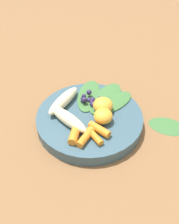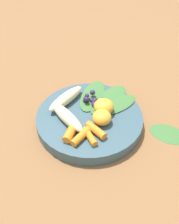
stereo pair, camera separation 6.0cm
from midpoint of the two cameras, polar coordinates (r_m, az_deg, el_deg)
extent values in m
plane|color=brown|center=(0.63, -2.74, -2.75)|extent=(2.40, 2.40, 0.00)
cylinder|color=#385666|center=(0.62, -2.78, -1.80)|extent=(0.25, 0.25, 0.03)
ellipsoid|color=beige|center=(0.58, -7.67, -1.66)|extent=(0.10, 0.10, 0.03)
ellipsoid|color=beige|center=(0.63, -8.46, 2.38)|extent=(0.11, 0.08, 0.03)
ellipsoid|color=#F4A833|center=(0.61, 0.14, 1.34)|extent=(0.05, 0.05, 0.04)
ellipsoid|color=#F4A833|center=(0.58, 0.08, -1.05)|extent=(0.04, 0.04, 0.03)
cylinder|color=orange|center=(0.56, -6.40, -4.97)|extent=(0.05, 0.03, 0.02)
cylinder|color=orange|center=(0.55, -3.99, -5.67)|extent=(0.05, 0.04, 0.02)
cylinder|color=orange|center=(0.55, -2.02, -5.48)|extent=(0.05, 0.04, 0.01)
cylinder|color=orange|center=(0.56, -0.86, -4.01)|extent=(0.05, 0.05, 0.02)
sphere|color=#2D234C|center=(0.64, -2.26, 2.25)|extent=(0.01, 0.01, 0.01)
sphere|color=#2D234C|center=(0.65, -0.44, 2.89)|extent=(0.01, 0.01, 0.01)
sphere|color=#2D234C|center=(0.64, -2.05, 2.49)|extent=(0.01, 0.01, 0.01)
sphere|color=#2D234C|center=(0.63, -1.96, 1.49)|extent=(0.01, 0.01, 0.01)
sphere|color=#2D234C|center=(0.64, -3.20, 2.48)|extent=(0.01, 0.01, 0.01)
sphere|color=#2D234C|center=(0.64, -4.10, 2.80)|extent=(0.01, 0.01, 0.01)
sphere|color=#2D234C|center=(0.64, -2.04, 2.50)|extent=(0.01, 0.01, 0.01)
sphere|color=#2D234C|center=(0.64, -3.92, 3.43)|extent=(0.01, 0.01, 0.01)
sphere|color=#2D234C|center=(0.63, -2.09, 1.68)|extent=(0.01, 0.01, 0.01)
sphere|color=#2D234C|center=(0.65, -2.65, 4.23)|extent=(0.01, 0.01, 0.01)
sphere|color=#2D234C|center=(0.64, -4.06, 2.35)|extent=(0.01, 0.01, 0.01)
sphere|color=#2D234C|center=(0.63, -3.93, 2.62)|extent=(0.01, 0.01, 0.01)
cylinder|color=white|center=(0.64, -0.45, 1.88)|extent=(0.04, 0.04, 0.00)
ellipsoid|color=#3D7038|center=(0.64, 2.61, 2.05)|extent=(0.12, 0.12, 0.01)
ellipsoid|color=#3D7038|center=(0.65, 0.94, 3.01)|extent=(0.15, 0.12, 0.01)
ellipsoid|color=#3D7038|center=(0.66, -2.58, 3.59)|extent=(0.14, 0.08, 0.01)
ellipsoid|color=#3D7038|center=(0.64, 14.29, -3.08)|extent=(0.09, 0.11, 0.01)
camera|label=1|loc=(0.03, -92.87, -2.62)|focal=41.51mm
camera|label=2|loc=(0.03, 87.13, 2.62)|focal=41.51mm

